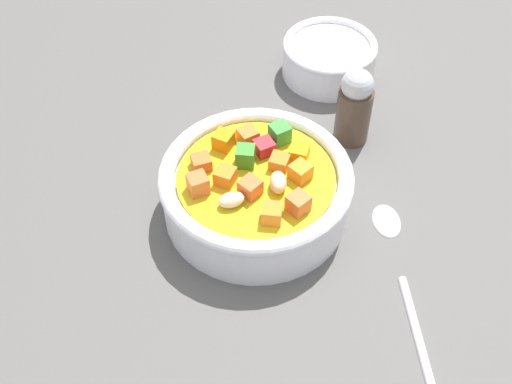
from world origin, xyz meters
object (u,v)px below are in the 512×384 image
spoon (400,264)px  pepper_shaker (354,106)px  side_bowl_small (329,57)px  soup_bowl_main (256,189)px

spoon → pepper_shaker: pepper_shaker is taller
side_bowl_small → pepper_shaker: (3.96, 9.78, 1.99)cm
soup_bowl_main → side_bowl_small: soup_bowl_main is taller
soup_bowl_main → side_bowl_small: (-17.30, -13.26, -0.75)cm
pepper_shaker → side_bowl_small: bearing=-112.0°
spoon → soup_bowl_main: bearing=57.6°
soup_bowl_main → pepper_shaker: (-13.34, -3.47, 1.24)cm
spoon → side_bowl_small: 27.15cm
side_bowl_small → pepper_shaker: pepper_shaker is taller
soup_bowl_main → pepper_shaker: size_ratio=2.06×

